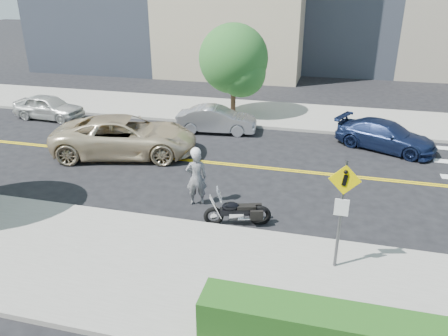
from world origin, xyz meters
The scene contains 11 objects.
ground_plane centered at (0.00, 0.00, 0.00)m, with size 120.00×120.00×0.00m, color black.
sidewalk_near centered at (0.00, -7.50, 0.07)m, with size 60.00×5.00×0.15m, color #9E9B91.
sidewalk_far centered at (0.00, 7.50, 0.07)m, with size 60.00×5.00×0.15m, color #9E9B91.
pedestrian_sign centered at (4.20, -6.31, 1.96)m, with size 0.78×0.08×3.00m.
motorcyclist centered at (-0.45, -3.62, 1.02)m, with size 0.82×0.68×2.05m.
motorcycle centered at (1.20, -4.60, 0.62)m, with size 2.03×0.62×1.24m, color black, non-canonical shape.
suv centered at (-4.82, -0.03, 0.85)m, with size 2.81×6.10×1.69m, color beige.
parked_car_white centered at (-11.34, 3.86, 0.66)m, with size 1.57×3.90×1.33m, color silver.
parked_car_silver centered at (-1.83, 3.94, 0.65)m, with size 1.37×3.94×1.30m, color #9C9DA3.
parked_car_blue centered at (6.15, 3.51, 0.64)m, with size 1.79×4.41×1.28m, color navy.
tree_far_a centered at (-1.64, 6.72, 3.20)m, with size 3.70×3.70×5.05m.
Camera 1 is at (3.76, -16.24, 7.06)m, focal length 35.00 mm.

